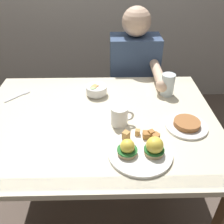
{
  "coord_description": "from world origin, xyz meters",
  "views": [
    {
      "loc": [
        0.05,
        -1.0,
        1.48
      ],
      "look_at": [
        0.07,
        0.0,
        0.78
      ],
      "focal_mm": 39.66,
      "sensor_mm": 36.0,
      "label": 1
    }
  ],
  "objects_px": {
    "fruit_bowl": "(96,90)",
    "diner_person": "(134,79)",
    "side_plate": "(187,125)",
    "eggs_benedict_plate": "(142,149)",
    "dining_table": "(98,135)",
    "water_glass_near": "(168,86)",
    "fork": "(19,96)",
    "coffee_mug": "(120,116)"
  },
  "relations": [
    {
      "from": "water_glass_near",
      "to": "side_plate",
      "type": "height_order",
      "value": "water_glass_near"
    },
    {
      "from": "fruit_bowl",
      "to": "side_plate",
      "type": "distance_m",
      "value": 0.54
    },
    {
      "from": "eggs_benedict_plate",
      "to": "water_glass_near",
      "type": "bearing_deg",
      "value": 67.1
    },
    {
      "from": "dining_table",
      "to": "water_glass_near",
      "type": "xyz_separation_m",
      "value": [
        0.39,
        0.23,
        0.16
      ]
    },
    {
      "from": "water_glass_near",
      "to": "diner_person",
      "type": "xyz_separation_m",
      "value": [
        -0.14,
        0.37,
        -0.15
      ]
    },
    {
      "from": "diner_person",
      "to": "eggs_benedict_plate",
      "type": "bearing_deg",
      "value": -93.91
    },
    {
      "from": "fruit_bowl",
      "to": "fork",
      "type": "height_order",
      "value": "fruit_bowl"
    },
    {
      "from": "water_glass_near",
      "to": "diner_person",
      "type": "bearing_deg",
      "value": 111.34
    },
    {
      "from": "diner_person",
      "to": "fruit_bowl",
      "type": "bearing_deg",
      "value": -125.46
    },
    {
      "from": "side_plate",
      "to": "dining_table",
      "type": "bearing_deg",
      "value": 169.79
    },
    {
      "from": "fork",
      "to": "water_glass_near",
      "type": "distance_m",
      "value": 0.85
    },
    {
      "from": "dining_table",
      "to": "side_plate",
      "type": "xyz_separation_m",
      "value": [
        0.43,
        -0.08,
        0.12
      ]
    },
    {
      "from": "dining_table",
      "to": "water_glass_near",
      "type": "bearing_deg",
      "value": 30.25
    },
    {
      "from": "fork",
      "to": "diner_person",
      "type": "bearing_deg",
      "value": 27.89
    },
    {
      "from": "coffee_mug",
      "to": "diner_person",
      "type": "bearing_deg",
      "value": 77.83
    },
    {
      "from": "fruit_bowl",
      "to": "diner_person",
      "type": "xyz_separation_m",
      "value": [
        0.26,
        0.36,
        -0.12
      ]
    },
    {
      "from": "coffee_mug",
      "to": "fork",
      "type": "height_order",
      "value": "coffee_mug"
    },
    {
      "from": "side_plate",
      "to": "coffee_mug",
      "type": "bearing_deg",
      "value": 174.35
    },
    {
      "from": "coffee_mug",
      "to": "dining_table",
      "type": "bearing_deg",
      "value": 157.55
    },
    {
      "from": "water_glass_near",
      "to": "fork",
      "type": "bearing_deg",
      "value": -179.87
    },
    {
      "from": "eggs_benedict_plate",
      "to": "water_glass_near",
      "type": "relative_size",
      "value": 2.13
    },
    {
      "from": "water_glass_near",
      "to": "side_plate",
      "type": "xyz_separation_m",
      "value": [
        0.03,
        -0.31,
        -0.04
      ]
    },
    {
      "from": "eggs_benedict_plate",
      "to": "fork",
      "type": "distance_m",
      "value": 0.8
    },
    {
      "from": "fruit_bowl",
      "to": "diner_person",
      "type": "bearing_deg",
      "value": 54.54
    },
    {
      "from": "eggs_benedict_plate",
      "to": "coffee_mug",
      "type": "bearing_deg",
      "value": 111.59
    },
    {
      "from": "coffee_mug",
      "to": "fork",
      "type": "distance_m",
      "value": 0.63
    },
    {
      "from": "eggs_benedict_plate",
      "to": "diner_person",
      "type": "relative_size",
      "value": 0.24
    },
    {
      "from": "eggs_benedict_plate",
      "to": "diner_person",
      "type": "xyz_separation_m",
      "value": [
        0.06,
        0.85,
        -0.12
      ]
    },
    {
      "from": "fork",
      "to": "side_plate",
      "type": "xyz_separation_m",
      "value": [
        0.88,
        -0.3,
        0.01
      ]
    },
    {
      "from": "coffee_mug",
      "to": "diner_person",
      "type": "distance_m",
      "value": 0.68
    },
    {
      "from": "dining_table",
      "to": "eggs_benedict_plate",
      "type": "bearing_deg",
      "value": -52.65
    },
    {
      "from": "dining_table",
      "to": "side_plate",
      "type": "relative_size",
      "value": 6.0
    },
    {
      "from": "eggs_benedict_plate",
      "to": "fork",
      "type": "height_order",
      "value": "eggs_benedict_plate"
    },
    {
      "from": "side_plate",
      "to": "diner_person",
      "type": "xyz_separation_m",
      "value": [
        -0.18,
        0.68,
        -0.1
      ]
    },
    {
      "from": "eggs_benedict_plate",
      "to": "fork",
      "type": "relative_size",
      "value": 2.13
    },
    {
      "from": "dining_table",
      "to": "eggs_benedict_plate",
      "type": "xyz_separation_m",
      "value": [
        0.19,
        -0.25,
        0.13
      ]
    },
    {
      "from": "water_glass_near",
      "to": "side_plate",
      "type": "bearing_deg",
      "value": -83.93
    },
    {
      "from": "fruit_bowl",
      "to": "water_glass_near",
      "type": "height_order",
      "value": "water_glass_near"
    },
    {
      "from": "coffee_mug",
      "to": "diner_person",
      "type": "xyz_separation_m",
      "value": [
        0.14,
        0.65,
        -0.14
      ]
    },
    {
      "from": "fruit_bowl",
      "to": "side_plate",
      "type": "relative_size",
      "value": 0.6
    },
    {
      "from": "diner_person",
      "to": "fork",
      "type": "bearing_deg",
      "value": -152.11
    },
    {
      "from": "fruit_bowl",
      "to": "coffee_mug",
      "type": "bearing_deg",
      "value": -66.84
    }
  ]
}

